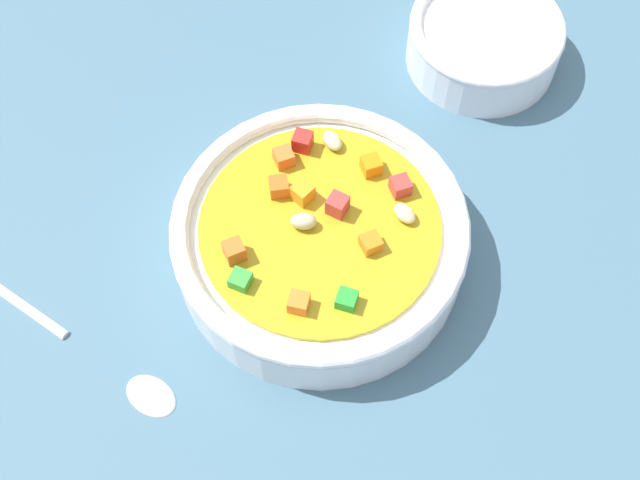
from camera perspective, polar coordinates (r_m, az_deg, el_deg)
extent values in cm
cube|color=#42667A|center=(60.35, 0.00, -1.53)|extent=(140.00, 140.00, 2.00)
cylinder|color=white|center=(57.76, 0.00, -0.19)|extent=(20.13, 20.13, 3.88)
torus|color=white|center=(55.72, 0.00, 0.98)|extent=(20.28, 20.28, 1.35)
cylinder|color=#B79A1C|center=(55.90, 0.00, 0.87)|extent=(16.41, 16.41, 0.40)
cube|color=#C23933|center=(55.86, 0.96, 2.62)|extent=(1.55, 1.55, 1.43)
cube|color=orange|center=(58.08, -2.49, 5.69)|extent=(1.66, 1.66, 1.14)
cube|color=orange|center=(56.32, -1.20, 3.27)|extent=(1.28, 1.28, 1.32)
cube|color=orange|center=(57.72, 3.53, 5.13)|extent=(1.69, 1.69, 1.19)
cube|color=red|center=(58.69, -1.21, 6.78)|extent=(1.69, 1.69, 1.35)
cube|color=green|center=(53.54, -5.48, -2.73)|extent=(1.62, 1.62, 0.93)
cube|color=orange|center=(54.29, -5.91, -0.75)|extent=(1.63, 1.63, 1.39)
cube|color=#E35B1D|center=(56.70, -2.85, 3.64)|extent=(1.76, 1.76, 1.18)
cube|color=red|center=(56.95, 5.54, 3.70)|extent=(1.68, 1.68, 1.17)
ellipsoid|color=beige|center=(58.96, 0.86, 6.81)|extent=(1.53, 1.98, 0.94)
cube|color=orange|center=(52.52, -1.47, -4.30)|extent=(1.73, 1.73, 1.12)
cube|color=green|center=(52.69, 1.84, -4.10)|extent=(1.69, 1.69, 0.99)
ellipsoid|color=beige|center=(55.93, 5.81, 1.83)|extent=(1.32, 1.87, 0.98)
ellipsoid|color=beige|center=(55.22, -1.15, 1.29)|extent=(2.03, 2.06, 1.19)
cube|color=orange|center=(54.61, 3.50, -0.20)|extent=(1.62, 1.62, 1.01)
ellipsoid|color=silver|center=(56.06, -11.57, -10.31)|extent=(3.09, 4.10, 0.83)
cylinder|color=white|center=(69.81, 11.12, 13.01)|extent=(12.14, 12.14, 3.61)
torus|color=white|center=(68.34, 11.42, 14.15)|extent=(12.26, 12.26, 0.97)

